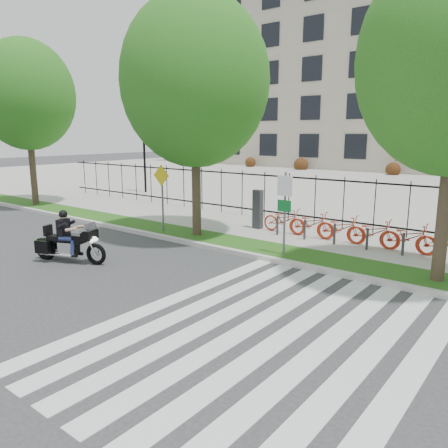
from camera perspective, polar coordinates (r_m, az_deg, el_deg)
The scene contains 14 objects.
ground at distance 11.81m, azimuth -14.78°, elevation -7.26°, with size 120.00×120.00×0.00m, color #313133.
curb at distance 14.49m, azimuth -1.80°, elevation -3.01°, with size 60.00×0.20×0.15m, color beige.
grass_verge at distance 15.13m, azimuth 0.27°, elevation -2.37°, with size 60.00×1.50×0.15m, color #1F5A16.
sidewalk at distance 17.12m, azimuth 5.43°, elevation -0.75°, with size 60.00×3.50×0.15m, color #AEAAA3.
plaza at distance 33.10m, azimuth 22.21°, elevation 4.45°, with size 80.00×34.00×0.10m, color #AEAAA3.
crosswalk_stripes at distance 8.70m, azimuth 5.45°, elevation -13.94°, with size 5.70×8.00×0.01m, color silver, non-canonical shape.
iron_fence at distance 18.40m, azimuth 8.46°, elevation 3.46°, with size 30.00×0.06×2.00m, color black, non-canonical shape.
lamp_post_left at distance 28.09m, azimuth -10.42°, elevation 10.43°, with size 1.06×0.70×4.25m.
street_tree_0 at distance 24.57m, azimuth -24.41°, elevation 15.08°, with size 4.72×4.72×8.20m.
street_tree_1 at distance 15.64m, azimuth -3.82°, elevation 18.13°, with size 5.11×5.11×8.30m.
bike_share_station at distance 15.16m, azimuth 16.63°, elevation -0.73°, with size 7.76×0.85×1.50m.
sign_pole_regulatory at distance 13.12m, azimuth 7.92°, elevation 2.75°, with size 0.50×0.09×2.50m.
sign_pole_warning at distance 16.37m, azimuth -8.11°, elevation 4.53°, with size 0.78×0.09×2.49m.
motorcycle_rider at distance 13.73m, azimuth -19.59°, elevation -2.16°, with size 2.34×1.21×1.89m.
Camera 1 is at (9.02, -6.63, 3.78)m, focal length 35.00 mm.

